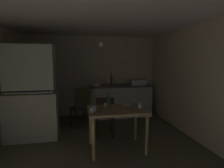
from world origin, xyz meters
TOP-DOWN VIEW (x-y plane):
  - ground_plane at (0.00, 0.00)m, footprint 5.07×5.07m
  - wall_back at (0.00, 2.08)m, footprint 3.94×0.10m
  - wall_right at (1.97, 0.00)m, footprint 0.10×4.17m
  - ceiling_slab at (0.00, 0.00)m, footprint 3.94×4.17m
  - hutch_cabinet at (-1.38, 0.50)m, footprint 1.03×0.51m
  - counter_cabinet at (0.78, 1.71)m, footprint 1.81×0.64m
  - sink_basin at (1.31, 1.71)m, footprint 0.44×0.34m
  - hand_pump at (0.55, 1.76)m, footprint 0.05×0.27m
  - mixing_bowl_counter at (0.07, 1.66)m, footprint 0.26×0.26m
  - stoneware_crock at (0.39, 1.77)m, footprint 0.11×0.11m
  - dining_table at (0.25, -0.30)m, footprint 1.04×0.75m
  - chair_far_side at (0.11, 0.31)m, footprint 0.42×0.42m
  - chair_by_counter at (-0.37, 1.03)m, footprint 0.52×0.52m
  - serving_bowl_wide at (0.50, -0.04)m, footprint 0.18×0.18m
  - teacup_mint at (0.69, -0.30)m, footprint 0.07×0.07m
  - mug_tall at (0.07, -0.12)m, footprint 0.06×0.06m
  - mug_dark at (-0.20, -0.45)m, footprint 0.08×0.08m
  - teacup_cream at (-0.16, -0.33)m, footprint 0.08×0.08m
  - glass_bottle at (0.14, -0.04)m, footprint 0.06×0.06m
  - table_knife at (0.16, -0.44)m, footprint 0.16×0.10m
  - teaspoon_near_bowl at (0.22, -0.24)m, footprint 0.12×0.04m
  - teaspoon_by_cup at (0.54, -0.33)m, footprint 0.10×0.14m
  - pendant_bulb at (0.00, -0.06)m, footprint 0.08×0.08m

SIDE VIEW (x-z plane):
  - ground_plane at x=0.00m, z-range 0.00..0.00m
  - counter_cabinet at x=0.78m, z-range 0.00..0.92m
  - chair_far_side at x=0.11m, z-range 0.04..0.92m
  - chair_by_counter at x=-0.37m, z-range 0.02..1.01m
  - dining_table at x=0.25m, z-range 0.27..1.03m
  - table_knife at x=0.16m, z-range 0.76..0.77m
  - teaspoon_near_bowl at x=0.22m, z-range 0.76..0.77m
  - teaspoon_by_cup at x=0.54m, z-range 0.76..0.77m
  - serving_bowl_wide at x=0.50m, z-range 0.76..0.81m
  - mug_tall at x=0.07m, z-range 0.76..0.83m
  - mug_dark at x=-0.20m, z-range 0.76..0.84m
  - teacup_mint at x=0.69m, z-range 0.76..0.84m
  - teacup_cream at x=-0.16m, z-range 0.76..0.85m
  - glass_bottle at x=0.14m, z-range 0.73..0.97m
  - hutch_cabinet at x=-1.38m, z-range -0.06..1.89m
  - mixing_bowl_counter at x=0.07m, z-range 0.92..1.02m
  - stoneware_crock at x=0.39m, z-range 0.92..1.04m
  - sink_basin at x=1.31m, z-range 0.92..1.07m
  - hand_pump at x=0.55m, z-range 0.89..1.28m
  - wall_back at x=0.00m, z-range 0.00..2.36m
  - wall_right at x=1.97m, z-range 0.00..2.36m
  - pendant_bulb at x=0.00m, z-range 1.89..1.97m
  - ceiling_slab at x=0.00m, z-range 2.36..2.46m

